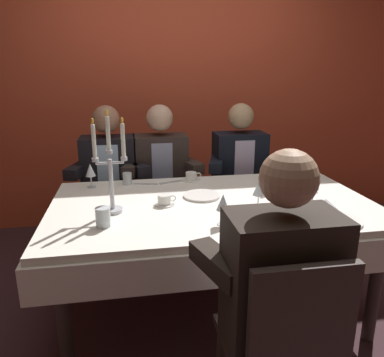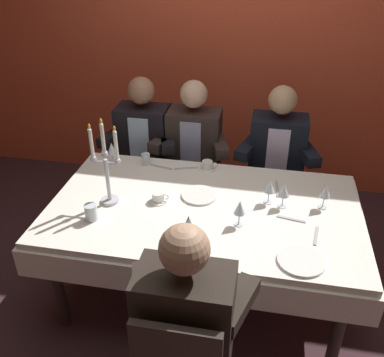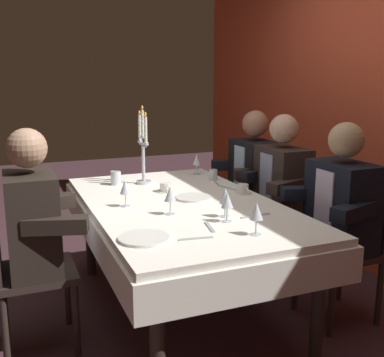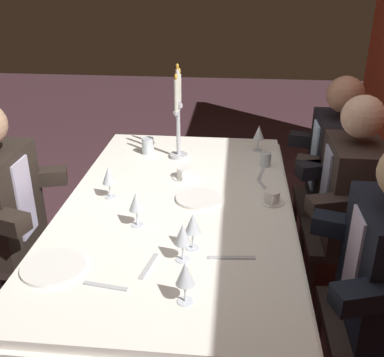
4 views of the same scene
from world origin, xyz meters
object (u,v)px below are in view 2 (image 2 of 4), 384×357
Objects in this scene: wine_glass_3 at (240,208)px; seated_diner_3 at (277,149)px; wine_glass_1 at (189,223)px; coffee_cup_1 at (158,197)px; wine_glass_0 at (270,187)px; wine_glass_4 at (284,191)px; dinner_plate_0 at (301,261)px; dinner_plate_1 at (199,195)px; water_tumbler_1 at (91,212)px; wine_glass_2 at (325,191)px; seated_diner_0 at (144,138)px; water_tumbler_0 at (146,159)px; candelabra at (107,170)px; dining_table at (204,221)px; coffee_cup_0 at (207,166)px; wine_glass_5 at (112,149)px; seated_diner_1 at (194,142)px; seated_diner_2 at (185,320)px.

wine_glass_3 is 0.13× the size of seated_diner_3.
wine_glass_1 is 1.24× the size of coffee_cup_1.
wine_glass_0 is 0.09m from wine_glass_4.
wine_glass_3 is at bearing 143.45° from dinner_plate_0.
water_tumbler_1 is at bearing -147.83° from dinner_plate_1.
seated_diner_0 reaches higher than wine_glass_2.
water_tumbler_1 is (-0.12, -0.71, 0.01)m from water_tumbler_0.
dinner_plate_1 is (0.54, 0.17, -0.22)m from candelabra.
wine_glass_0 is at bearing -20.78° from water_tumbler_0.
dining_table is 0.47m from wine_glass_0.
dinner_plate_0 is 1.51× the size of wine_glass_3.
seated_diner_0 reaches higher than wine_glass_3.
dinner_plate_0 is 1.21m from water_tumbler_1.
dining_table is 0.49m from coffee_cup_0.
seated_diner_3 is (-0.15, 1.29, -0.01)m from dinner_plate_0.
wine_glass_1 and wine_glass_5 have the same top height.
dining_table is 0.32m from coffee_cup_1.
dining_table is 14.70× the size of coffee_cup_0.
wine_glass_3 is at bearing -33.33° from dining_table.
seated_diner_0 is 1.00× the size of seated_diner_3.
seated_diner_3 is at bearing 96.43° from dinner_plate_0.
dining_table is at bearing -169.97° from wine_glass_4.
coffee_cup_1 is at bearing 127.43° from wine_glass_1.
wine_glass_1 is at bearing -88.28° from coffee_cup_0.
wine_glass_0 is 1.66× the size of water_tumbler_1.
wine_glass_1 is 1.38m from seated_diner_0.
water_tumbler_0 is 0.06× the size of seated_diner_1.
wine_glass_5 is (-0.74, 0.42, 0.24)m from dining_table.
seated_diner_0 is at bearing 111.67° from coffee_cup_1.
wine_glass_0 is at bearing 9.57° from coffee_cup_1.
seated_diner_1 is (-0.18, 0.42, -0.03)m from coffee_cup_0.
dining_table is 0.68m from candelabra.
coffee_cup_0 is (-0.77, 0.34, -0.09)m from wine_glass_2.
coffee_cup_0 is at bearing 62.73° from coffee_cup_1.
dinner_plate_1 is 0.46m from wine_glass_1.
wine_glass_1 reaches higher than water_tumbler_1.
wine_glass_1 is 0.13× the size of seated_diner_1.
seated_diner_2 is at bearing -68.33° from coffee_cup_1.
seated_diner_1 reaches higher than water_tumbler_0.
seated_diner_3 reaches higher than coffee_cup_0.
dinner_plate_0 is 0.70m from seated_diner_2.
dinner_plate_1 is at bearing -178.67° from wine_glass_2.
wine_glass_2 is 2.04× the size of water_tumbler_0.
dining_table is 11.83× the size of wine_glass_0.
seated_diner_3 reaches higher than coffee_cup_1.
wine_glass_0 is at bearing -178.99° from wine_glass_2.
wine_glass_2 is 0.25m from wine_glass_4.
wine_glass_4 is at bearing -20.72° from water_tumbler_0.
seated_diner_1 is (-0.62, 0.77, -0.12)m from wine_glass_0.
seated_diner_1 is at bearing 180.00° from seated_diner_3.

